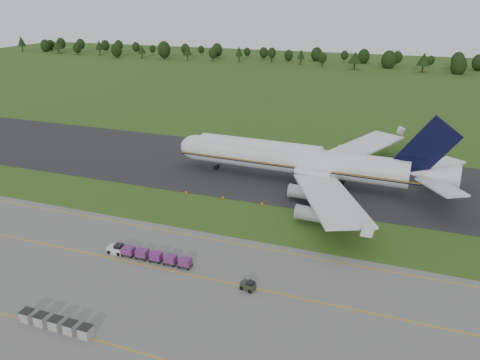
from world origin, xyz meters
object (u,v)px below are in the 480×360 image
at_px(utility_cart, 248,286).
at_px(edge_markers, 242,201).
at_px(baggage_train, 147,255).
at_px(aircraft, 300,160).
at_px(uld_row, 56,323).

height_order(utility_cart, edge_markers, utility_cart).
distance_m(baggage_train, utility_cart, 18.94).
relative_size(aircraft, uld_row, 5.98).
bearing_deg(edge_markers, aircraft, 62.33).
height_order(aircraft, edge_markers, aircraft).
xyz_separation_m(utility_cart, uld_row, (-21.17, -17.24, 0.21)).
height_order(aircraft, utility_cart, aircraft).
bearing_deg(baggage_train, utility_cart, -7.26).
distance_m(uld_row, edge_markers, 48.26).
height_order(utility_cart, uld_row, uld_row).
relative_size(baggage_train, uld_row, 1.41).
xyz_separation_m(aircraft, baggage_train, (-15.55, -44.05, -4.46)).
distance_m(baggage_train, edge_markers, 28.58).
bearing_deg(uld_row, edge_markers, 78.81).
distance_m(baggage_train, uld_row, 19.78).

